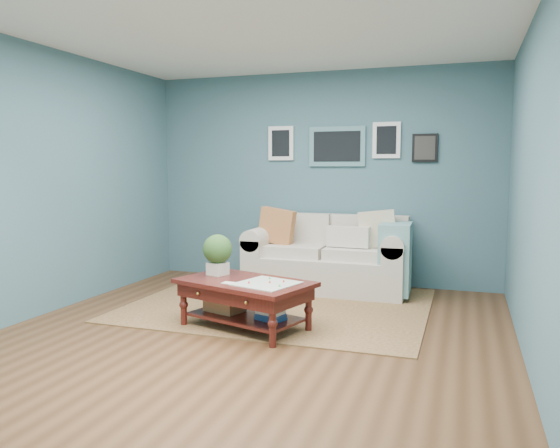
% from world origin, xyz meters
% --- Properties ---
extents(room_shell, '(5.00, 5.02, 2.70)m').
position_xyz_m(room_shell, '(0.01, 0.06, 1.36)').
color(room_shell, brown).
rests_on(room_shell, ground).
extents(area_rug, '(3.11, 2.49, 0.01)m').
position_xyz_m(area_rug, '(-0.09, 1.12, 0.01)').
color(area_rug, brown).
rests_on(area_rug, ground).
extents(loveseat, '(1.96, 0.89, 1.01)m').
position_xyz_m(loveseat, '(0.30, 2.03, 0.41)').
color(loveseat, beige).
rests_on(loveseat, ground).
extents(coffee_table, '(1.36, 1.03, 0.85)m').
position_xyz_m(coffee_table, '(-0.18, 0.24, 0.38)').
color(coffee_table, '#38110C').
rests_on(coffee_table, ground).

